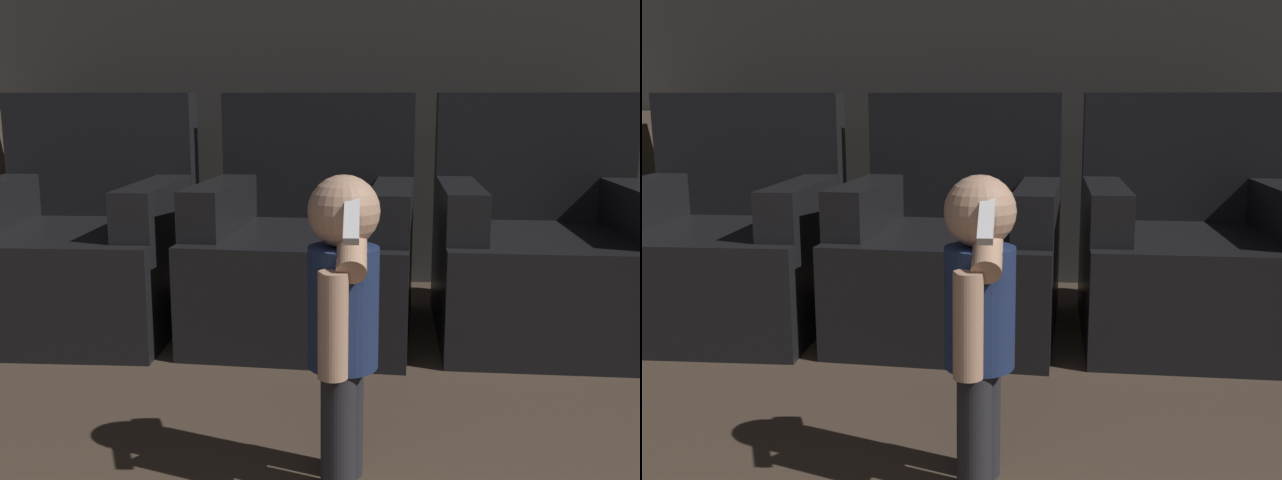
% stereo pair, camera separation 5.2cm
% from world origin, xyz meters
% --- Properties ---
extents(wall_back, '(8.40, 0.05, 2.60)m').
position_xyz_m(wall_back, '(0.00, 4.50, 1.30)').
color(wall_back, '#33302D').
rests_on(wall_back, ground_plane).
extents(armchair_left, '(0.90, 0.92, 1.03)m').
position_xyz_m(armchair_left, '(-1.16, 3.64, 0.34)').
color(armchair_left, black).
rests_on(armchair_left, ground_plane).
extents(armchair_middle, '(0.96, 0.99, 1.03)m').
position_xyz_m(armchair_middle, '(-0.14, 3.64, 0.34)').
color(armchair_middle, black).
rests_on(armchair_middle, ground_plane).
extents(armchair_right, '(0.93, 0.95, 1.03)m').
position_xyz_m(armchair_right, '(0.86, 3.64, 0.34)').
color(armchair_right, black).
rests_on(armchair_right, ground_plane).
extents(person_toddler, '(0.18, 0.32, 0.82)m').
position_xyz_m(person_toddler, '(0.04, 2.32, 0.48)').
color(person_toddler, '#28282D').
rests_on(person_toddler, ground_plane).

